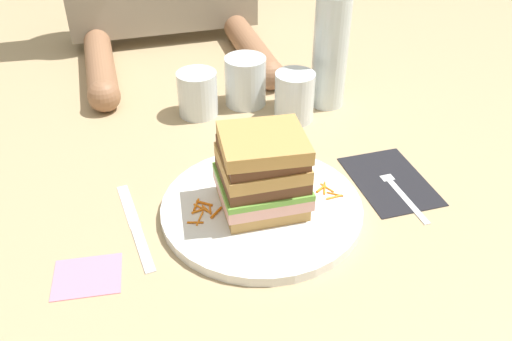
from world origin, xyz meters
The scene contains 25 objects.
ground_plane centered at (0.00, 0.00, 0.00)m, with size 3.00×3.00×0.00m, color tan.
main_plate centered at (-0.01, -0.01, 0.01)m, with size 0.30×0.30×0.02m, color white.
sandwich centered at (-0.01, -0.01, 0.07)m, with size 0.13×0.12×0.12m.
carrot_shred_0 centered at (-0.11, 0.01, 0.02)m, with size 0.00×0.00×0.03m, color orange.
carrot_shred_1 centered at (-0.09, 0.00, 0.02)m, with size 0.00×0.00×0.02m, color orange.
carrot_shred_2 centered at (-0.10, 0.01, 0.02)m, with size 0.00×0.00×0.03m, color orange.
carrot_shred_3 centered at (-0.11, -0.02, 0.02)m, with size 0.00×0.00×0.02m, color orange.
carrot_shred_4 centered at (-0.11, -0.02, 0.02)m, with size 0.00×0.00×0.03m, color orange.
carrot_shred_5 centered at (-0.11, 0.00, 0.02)m, with size 0.00×0.00×0.02m, color orange.
carrot_shred_6 centered at (-0.08, -0.01, 0.02)m, with size 0.00×0.00×0.03m, color orange.
carrot_shred_7 centered at (-0.09, 0.01, 0.02)m, with size 0.00×0.00×0.03m, color orange.
carrot_shred_8 centered at (-0.09, 0.00, 0.02)m, with size 0.00×0.00×0.02m, color orange.
carrot_shred_9 centered at (0.10, -0.02, 0.02)m, with size 0.00×0.00×0.03m, color orange.
carrot_shred_10 centered at (0.10, -0.02, 0.02)m, with size 0.00×0.00×0.03m, color orange.
carrot_shred_11 centered at (0.09, 0.00, 0.02)m, with size 0.00×0.00×0.03m, color orange.
carrot_shred_12 centered at (0.08, 0.00, 0.02)m, with size 0.00×0.00×0.02m, color orange.
carrot_shred_13 centered at (0.09, 0.00, 0.02)m, with size 0.00×0.00×0.03m, color orange.
napkin_dark centered at (0.21, 0.01, 0.00)m, with size 0.11×0.16×0.00m, color black.
fork centered at (0.21, -0.01, 0.00)m, with size 0.02×0.17×0.00m.
knife centered at (-0.20, 0.01, 0.00)m, with size 0.04×0.20×0.00m.
juice_glass centered at (0.12, 0.24, 0.04)m, with size 0.07×0.07×0.09m.
water_bottle centered at (0.21, 0.28, 0.12)m, with size 0.07×0.07×0.27m.
empty_tumbler_0 centered at (0.05, 0.32, 0.05)m, with size 0.08×0.08×0.10m, color silver.
empty_tumbler_1 centered at (-0.04, 0.31, 0.04)m, with size 0.08×0.08×0.08m, color silver.
napkin_pink centered at (-0.27, -0.07, 0.00)m, with size 0.09×0.07×0.00m, color pink.
Camera 1 is at (-0.19, -0.60, 0.52)m, focal length 38.00 mm.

